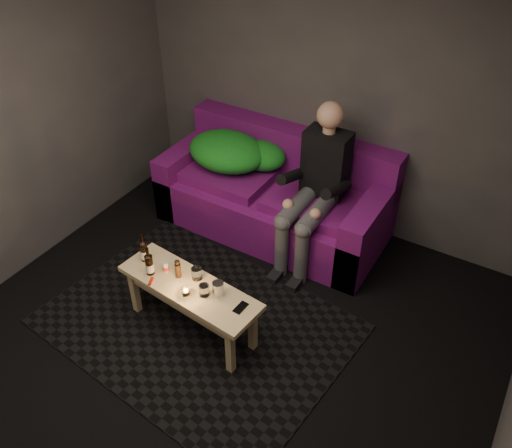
{
  "coord_description": "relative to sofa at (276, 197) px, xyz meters",
  "views": [
    {
      "loc": [
        1.67,
        -1.92,
        3.3
      ],
      "look_at": [
        -0.21,
        1.19,
        0.49
      ],
      "focal_mm": 38.0,
      "sensor_mm": 36.0,
      "label": 1
    }
  ],
  "objects": [
    {
      "name": "salt_shaker",
      "position": [
        -0.13,
        -1.48,
        0.19
      ],
      "size": [
        0.04,
        0.04,
        0.09
      ],
      "primitive_type": "cylinder",
      "rotation": [
        0.0,
        0.0,
        -0.06
      ],
      "color": "silver",
      "rests_on": "coffee_table"
    },
    {
      "name": "smartphone",
      "position": [
        0.56,
        -1.51,
        0.15
      ],
      "size": [
        0.07,
        0.13,
        0.01
      ],
      "primitive_type": "cube",
      "rotation": [
        0.0,
        0.0,
        -0.06
      ],
      "color": "black",
      "rests_on": "coffee_table"
    },
    {
      "name": "steel_cup",
      "position": [
        0.35,
        -1.48,
        0.2
      ],
      "size": [
        0.09,
        0.09,
        0.11
      ],
      "primitive_type": "cylinder",
      "rotation": [
        0.0,
        0.0,
        0.14
      ],
      "color": "silver",
      "rests_on": "coffee_table"
    },
    {
      "name": "rug",
      "position": [
        0.11,
        -1.47,
        -0.33
      ],
      "size": [
        2.48,
        1.92,
        0.01
      ],
      "primitive_type": "cube",
      "rotation": [
        0.0,
        0.0,
        -0.1
      ],
      "color": "black",
      "rests_on": "floor"
    },
    {
      "name": "tealight",
      "position": [
        0.15,
        -1.6,
        0.17
      ],
      "size": [
        0.07,
        0.07,
        0.05
      ],
      "color": "white",
      "rests_on": "coffee_table"
    },
    {
      "name": "sofa",
      "position": [
        0.0,
        0.0,
        0.0
      ],
      "size": [
        2.13,
        0.96,
        0.92
      ],
      "color": "#670F70",
      "rests_on": "floor"
    },
    {
      "name": "green_blanket",
      "position": [
        -0.46,
        -0.01,
        0.36
      ],
      "size": [
        0.94,
        0.64,
        0.32
      ],
      "color": "#178021",
      "rests_on": "sofa"
    },
    {
      "name": "red_lighter",
      "position": [
        -0.15,
        -1.63,
        0.15
      ],
      "size": [
        0.05,
        0.08,
        0.01
      ],
      "primitive_type": "cube",
      "rotation": [
        0.0,
        0.0,
        0.4
      ],
      "color": "#B71A0B",
      "rests_on": "coffee_table"
    },
    {
      "name": "coffee_table",
      "position": [
        0.11,
        -1.52,
        0.06
      ],
      "size": [
        1.19,
        0.49,
        0.47
      ],
      "rotation": [
        0.0,
        0.0,
        -0.1
      ],
      "color": "tan",
      "rests_on": "rug"
    },
    {
      "name": "beer_bottle_b",
      "position": [
        -0.22,
        -1.56,
        0.24
      ],
      "size": [
        0.06,
        0.06,
        0.25
      ],
      "color": "black",
      "rests_on": "coffee_table"
    },
    {
      "name": "beer_bottle_a",
      "position": [
        -0.35,
        -1.47,
        0.24
      ],
      "size": [
        0.06,
        0.06,
        0.25
      ],
      "color": "black",
      "rests_on": "coffee_table"
    },
    {
      "name": "tumbler_back",
      "position": [
        0.12,
        -1.42,
        0.19
      ],
      "size": [
        0.09,
        0.09,
        0.1
      ],
      "primitive_type": "cylinder",
      "rotation": [
        0.0,
        0.0,
        -0.09
      ],
      "color": "white",
      "rests_on": "coffee_table"
    },
    {
      "name": "floor",
      "position": [
        0.37,
        -1.82,
        -0.33
      ],
      "size": [
        4.5,
        4.5,
        0.0
      ],
      "primitive_type": "plane",
      "color": "black",
      "rests_on": "ground"
    },
    {
      "name": "room",
      "position": [
        0.37,
        -1.35,
        1.31
      ],
      "size": [
        4.5,
        4.5,
        4.5
      ],
      "color": "silver",
      "rests_on": "ground"
    },
    {
      "name": "person",
      "position": [
        0.48,
        -0.17,
        0.41
      ],
      "size": [
        0.38,
        0.89,
        1.42
      ],
      "color": "black",
      "rests_on": "sofa"
    },
    {
      "name": "tumbler_front",
      "position": [
        0.27,
        -1.54,
        0.19
      ],
      "size": [
        0.09,
        0.09,
        0.09
      ],
      "primitive_type": "cylinder",
      "rotation": [
        0.0,
        0.0,
        0.2
      ],
      "color": "white",
      "rests_on": "coffee_table"
    },
    {
      "name": "pepper_mill",
      "position": [
        -0.01,
        -1.48,
        0.2
      ],
      "size": [
        0.06,
        0.06,
        0.12
      ],
      "primitive_type": "cylinder",
      "rotation": [
        0.0,
        0.0,
        -0.42
      ],
      "color": "black",
      "rests_on": "coffee_table"
    }
  ]
}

